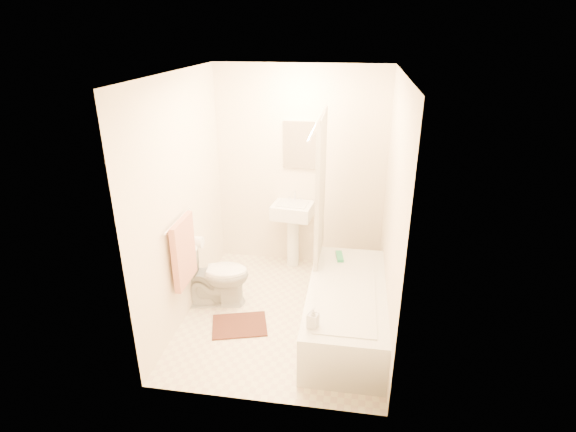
% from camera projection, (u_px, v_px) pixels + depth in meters
% --- Properties ---
extents(floor, '(2.40, 2.40, 0.00)m').
position_uv_depth(floor, '(284.00, 313.00, 4.68)').
color(floor, beige).
rests_on(floor, ground).
extents(ceiling, '(2.40, 2.40, 0.00)m').
position_uv_depth(ceiling, '(283.00, 73.00, 3.74)').
color(ceiling, white).
rests_on(ceiling, ground).
extents(wall_back, '(2.00, 0.02, 2.40)m').
position_uv_depth(wall_back, '(300.00, 169.00, 5.30)').
color(wall_back, beige).
rests_on(wall_back, ground).
extents(wall_left, '(0.02, 2.40, 2.40)m').
position_uv_depth(wall_left, '(182.00, 201.00, 4.35)').
color(wall_left, beige).
rests_on(wall_left, ground).
extents(wall_right, '(0.02, 2.40, 2.40)m').
position_uv_depth(wall_right, '(393.00, 213.00, 4.07)').
color(wall_right, beige).
rests_on(wall_right, ground).
extents(mirror, '(0.40, 0.03, 0.55)m').
position_uv_depth(mirror, '(300.00, 145.00, 5.17)').
color(mirror, white).
rests_on(mirror, wall_back).
extents(curtain_rod, '(0.03, 1.70, 0.03)m').
position_uv_depth(curtain_rod, '(319.00, 120.00, 3.95)').
color(curtain_rod, silver).
rests_on(curtain_rod, wall_back).
extents(shower_curtain, '(0.04, 0.80, 1.55)m').
position_uv_depth(shower_curtain, '(321.00, 189.00, 4.61)').
color(shower_curtain, silver).
rests_on(shower_curtain, curtain_rod).
extents(towel_bar, '(0.02, 0.60, 0.02)m').
position_uv_depth(towel_bar, '(177.00, 221.00, 4.16)').
color(towel_bar, silver).
rests_on(towel_bar, wall_left).
extents(towel, '(0.06, 0.45, 0.66)m').
position_uv_depth(towel, '(184.00, 252.00, 4.28)').
color(towel, '#CC7266').
rests_on(towel, towel_bar).
extents(toilet_paper, '(0.11, 0.12, 0.12)m').
position_uv_depth(toilet_paper, '(197.00, 242.00, 4.65)').
color(toilet_paper, white).
rests_on(toilet_paper, wall_left).
extents(toilet, '(0.76, 0.51, 0.69)m').
position_uv_depth(toilet, '(216.00, 274.00, 4.74)').
color(toilet, white).
rests_on(toilet, floor).
extents(sink, '(0.50, 0.42, 0.90)m').
position_uv_depth(sink, '(293.00, 232.00, 5.45)').
color(sink, white).
rests_on(sink, floor).
extents(bathtub, '(0.73, 1.67, 0.47)m').
position_uv_depth(bathtub, '(346.00, 309.00, 4.34)').
color(bathtub, silver).
rests_on(bathtub, floor).
extents(bath_mat, '(0.62, 0.53, 0.02)m').
position_uv_depth(bath_mat, '(240.00, 325.00, 4.48)').
color(bath_mat, '#4C201A').
rests_on(bath_mat, floor).
extents(soap_bottle, '(0.11, 0.11, 0.18)m').
position_uv_depth(soap_bottle, '(313.00, 318.00, 3.67)').
color(soap_bottle, white).
rests_on(soap_bottle, bathtub).
extents(scrub_brush, '(0.10, 0.23, 0.04)m').
position_uv_depth(scrub_brush, '(340.00, 257.00, 4.79)').
color(scrub_brush, '#2B995A').
rests_on(scrub_brush, bathtub).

